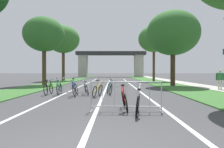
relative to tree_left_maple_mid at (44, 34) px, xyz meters
The scene contains 22 objects.
grass_verge_left 8.63m from the tree_left_maple_mid, 87.67° to the left, with size 3.17×58.92×0.05m, color #386B2D.
grass_verge_right 15.06m from the tree_left_maple_mid, 29.50° to the left, with size 3.17×58.92×0.05m, color #386B2D.
sidewalk_path_right 17.29m from the tree_left_maple_mid, 24.99° to the left, with size 2.11×58.92×0.08m, color #ADA89E.
lane_stripe_center 8.10m from the tree_left_maple_mid, ahead, with size 0.14×34.08×0.01m, color silver.
lane_stripe_right_lane 10.12m from the tree_left_maple_mid, ahead, with size 0.14×34.08×0.01m, color silver.
lane_stripe_left_lane 6.38m from the tree_left_maple_mid, ahead, with size 0.14×34.08×0.01m, color silver.
overpass_bridge 32.22m from the tree_left_maple_mid, 78.69° to the left, with size 17.37×3.19×6.35m.
tree_left_maple_mid is the anchor object (origin of this frame).
tree_left_oak_near 9.84m from the tree_left_maple_mid, 92.57° to the left, with size 4.76×4.76×8.14m.
tree_right_oak_mid 12.56m from the tree_left_maple_mid, ahead, with size 4.92×4.92×7.09m.
tree_right_cypress_far 15.11m from the tree_left_maple_mid, 33.49° to the left, with size 4.32×4.32×7.76m.
crowd_barrier_nearest 16.06m from the tree_left_maple_mid, 61.48° to the right, with size 2.50×0.54×1.05m.
crowd_barrier_second 10.91m from the tree_left_maple_mid, 60.71° to the right, with size 2.50×0.54×1.05m.
bicycle_red_0 15.80m from the tree_left_maple_mid, 60.98° to the right, with size 0.44×1.71×0.95m.
bicycle_teal_1 11.47m from the tree_left_maple_mid, 50.23° to the right, with size 0.62×1.67×0.93m.
bicycle_blue_2 11.23m from the tree_left_maple_mid, 62.24° to the right, with size 0.49×1.72×1.01m.
bicycle_green_3 10.15m from the tree_left_maple_mid, 65.99° to the right, with size 0.47×1.63×0.98m.
bicycle_white_4 16.61m from the tree_left_maple_mid, 61.03° to the right, with size 0.55×1.62×1.00m.
bicycle_silver_5 10.77m from the tree_left_maple_mid, 57.08° to the right, with size 0.76×1.67×0.90m.
bicycle_yellow_6 11.93m from the tree_left_maple_mid, 56.52° to the right, with size 0.73×1.65×0.93m.
bicycle_black_7 9.98m from the tree_left_maple_mid, 69.94° to the right, with size 0.43×1.72×0.93m.
pedestrian_with_backpack 16.23m from the tree_left_maple_mid, 20.74° to the right, with size 0.54×0.35×1.53m.
Camera 1 is at (0.60, -3.55, 1.40)m, focal length 33.26 mm.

